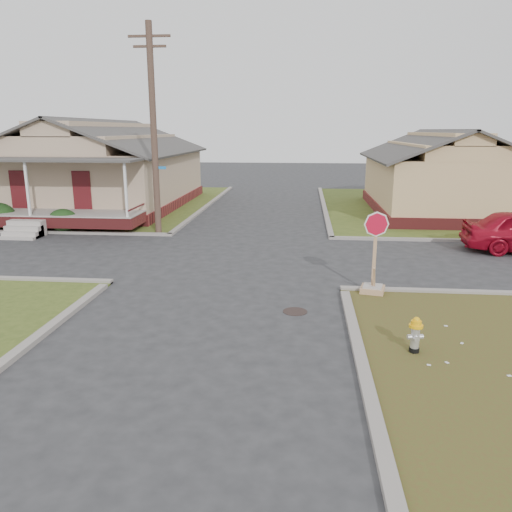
{
  "coord_description": "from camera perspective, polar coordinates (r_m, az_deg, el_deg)",
  "views": [
    {
      "loc": [
        2.36,
        -12.85,
        4.63
      ],
      "look_at": [
        1.02,
        1.0,
        1.1
      ],
      "focal_mm": 35.0,
      "sensor_mm": 36.0,
      "label": 1
    }
  ],
  "objects": [
    {
      "name": "hedge_right",
      "position": [
        24.71,
        -21.18,
        3.85
      ],
      "size": [
        1.4,
        1.14,
        1.07
      ],
      "primitive_type": "ellipsoid",
      "color": "black",
      "rests_on": "verge_far_left"
    },
    {
      "name": "verge_far_left",
      "position": [
        34.77,
        -20.86,
        5.7
      ],
      "size": [
        19.0,
        19.0,
        0.05
      ],
      "primitive_type": "cube",
      "color": "#3C4D1B",
      "rests_on": "ground"
    },
    {
      "name": "side_house_yellow",
      "position": [
        30.42,
        20.29,
        8.77
      ],
      "size": [
        7.6,
        11.6,
        4.7
      ],
      "color": "maroon",
      "rests_on": "ground"
    },
    {
      "name": "manhole",
      "position": [
        13.19,
        4.49,
        -6.34
      ],
      "size": [
        0.64,
        0.64,
        0.01
      ],
      "primitive_type": "cylinder",
      "color": "black",
      "rests_on": "ground"
    },
    {
      "name": "utility_pole",
      "position": [
        22.72,
        -11.62,
        14.04
      ],
      "size": [
        1.8,
        0.28,
        9.0
      ],
      "color": "#48322A",
      "rests_on": "ground"
    },
    {
      "name": "fire_hydrant",
      "position": [
        11.13,
        17.76,
        -8.36
      ],
      "size": [
        0.29,
        0.29,
        0.79
      ],
      "rotation": [
        0.0,
        0.0,
        0.17
      ],
      "color": "black",
      "rests_on": "ground"
    },
    {
      "name": "corner_house",
      "position": [
        32.1,
        -17.39,
        9.41
      ],
      "size": [
        10.1,
        15.5,
        5.3
      ],
      "color": "maroon",
      "rests_on": "ground"
    },
    {
      "name": "stop_sign",
      "position": [
        14.76,
        13.26,
        -2.15
      ],
      "size": [
        0.67,
        0.66,
        2.37
      ],
      "rotation": [
        0.0,
        0.0,
        -0.23
      ],
      "color": "#A48059",
      "rests_on": "ground"
    },
    {
      "name": "curbs",
      "position": [
        18.59,
        -1.95,
        -0.19
      ],
      "size": [
        80.0,
        40.0,
        0.12
      ],
      "primitive_type": null,
      "color": "gray",
      "rests_on": "ground"
    },
    {
      "name": "ground",
      "position": [
        13.86,
        -4.64,
        -5.33
      ],
      "size": [
        120.0,
        120.0,
        0.0
      ],
      "primitive_type": "plane",
      "color": "#29292B",
      "rests_on": "ground"
    }
  ]
}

